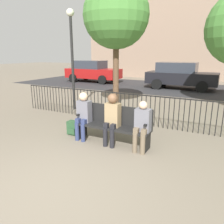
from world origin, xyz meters
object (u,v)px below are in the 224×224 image
seated_person_2 (142,124)px  backpack (74,128)px  park_bench (114,123)px  parked_car_2 (180,75)px  lamp_post (72,45)px  seated_person_0 (83,113)px  tree_3 (116,16)px  parked_car_1 (92,71)px  seated_person_1 (112,116)px

seated_person_2 → backpack: seated_person_2 is taller
park_bench → seated_person_2: 0.80m
parked_car_2 → lamp_post: bearing=-110.3°
lamp_post → seated_person_0: bearing=-48.7°
backpack → tree_3: tree_3 is taller
park_bench → seated_person_0: 0.82m
tree_3 → seated_person_0: bearing=-78.8°
park_bench → lamp_post: size_ratio=0.51×
park_bench → parked_car_1: 12.10m
tree_3 → lamp_post: bearing=-157.1°
seated_person_0 → park_bench: bearing=9.3°
seated_person_0 → parked_car_1: 11.77m
seated_person_1 → parked_car_1: size_ratio=0.30×
seated_person_2 → parked_car_2: size_ratio=0.27×
seated_person_1 → tree_3: size_ratio=0.27×
seated_person_0 → seated_person_2: seated_person_0 is taller
seated_person_2 → backpack: 2.04m
park_bench → parked_car_2: (-0.22, 9.52, 0.34)m
seated_person_2 → tree_3: bearing=125.4°
seated_person_0 → lamp_post: (-2.12, 2.41, 1.76)m
park_bench → seated_person_2: (0.78, -0.13, 0.14)m
seated_person_2 → backpack: bearing=176.6°
seated_person_1 → parked_car_2: 9.65m
seated_person_2 → tree_3: (-2.17, 3.05, 2.80)m
tree_3 → park_bench: bearing=-64.5°
parked_car_1 → parked_car_2: bearing=-3.4°
seated_person_0 → seated_person_1: bearing=0.1°
lamp_post → park_bench: bearing=-38.1°
park_bench → tree_3: bearing=115.5°
seated_person_0 → seated_person_2: bearing=-0.1°
park_bench → parked_car_2: parked_car_2 is taller
lamp_post → tree_3: bearing=22.9°
backpack → parked_car_1: (-5.70, 9.94, 0.66)m
backpack → tree_3: (-0.18, 2.93, 3.25)m
seated_person_1 → backpack: 1.35m
seated_person_2 → lamp_post: bearing=146.8°
seated_person_2 → lamp_post: 4.76m
park_bench → lamp_post: lamp_post is taller
tree_3 → parked_car_1: tree_3 is taller
park_bench → seated_person_0: (-0.79, -0.13, 0.18)m
tree_3 → parked_car_1: 9.29m
seated_person_0 → seated_person_1: (0.82, 0.00, 0.03)m
seated_person_2 → parked_car_1: (-7.69, 10.06, 0.21)m
seated_person_1 → seated_person_2: 0.75m
park_bench → seated_person_0: bearing=-170.7°
seated_person_2 → parked_car_2: (-1.00, 9.65, 0.21)m
seated_person_2 → backpack: size_ratio=3.09×
seated_person_1 → tree_3: tree_3 is taller
backpack → parked_car_2: parked_car_2 is taller
seated_person_2 → tree_3: 4.67m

